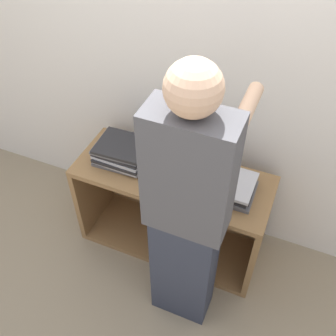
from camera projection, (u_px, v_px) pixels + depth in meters
The scene contains 7 objects.
ground_plane at pixel (159, 266), 2.72m from camera, with size 12.00×12.00×0.00m, color gray.
wall_back at pixel (196, 73), 2.26m from camera, with size 8.00×0.05×2.40m.
cart at pixel (176, 203), 2.68m from camera, with size 1.23×0.48×0.69m.
laptop_open at pixel (176, 163), 2.39m from camera, with size 0.31×0.31×0.27m.
laptop_stack_left at pixel (123, 152), 2.44m from camera, with size 0.34×0.27×0.13m.
laptop_stack_right at pixel (227, 185), 2.27m from camera, with size 0.33×0.27×0.09m.
person at pixel (187, 216), 1.93m from camera, with size 0.40×0.53×1.73m.
Camera 1 is at (0.62, -1.32, 2.40)m, focal length 42.00 mm.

